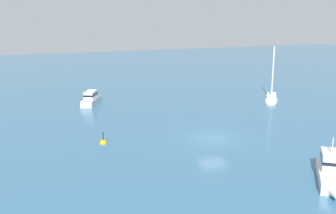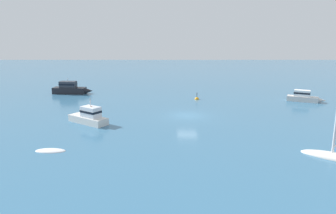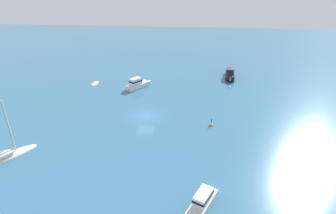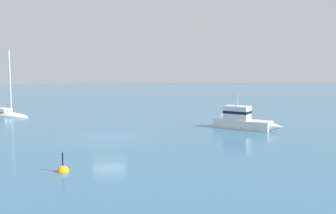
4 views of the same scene
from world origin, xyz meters
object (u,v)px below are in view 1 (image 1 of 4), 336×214
(yacht, at_px, (271,99))
(channel_buoy, at_px, (103,143))
(powerboat, at_px, (91,99))
(launch, at_px, (331,171))

(yacht, xyz_separation_m, channel_buoy, (-9.80, 24.09, -0.14))
(yacht, distance_m, channel_buoy, 26.01)
(yacht, relative_size, powerboat, 1.42)
(channel_buoy, bearing_deg, launch, -135.65)
(yacht, bearing_deg, powerboat, -70.14)
(yacht, relative_size, channel_buoy, 5.36)
(launch, distance_m, yacht, 25.77)
(launch, distance_m, powerboat, 31.64)
(launch, bearing_deg, powerboat, -122.59)
(powerboat, distance_m, channel_buoy, 15.89)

